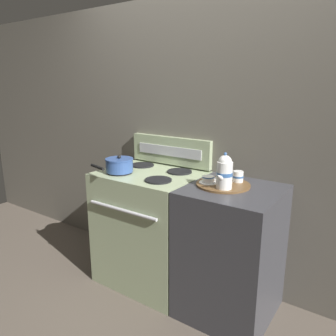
% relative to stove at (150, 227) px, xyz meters
% --- Properties ---
extents(ground_plane, '(6.00, 6.00, 0.00)m').
position_rel_stove_xyz_m(ground_plane, '(0.30, 0.00, -0.45)').
color(ground_plane, brown).
extents(wall_back, '(6.00, 0.05, 2.20)m').
position_rel_stove_xyz_m(wall_back, '(0.30, 0.33, 0.65)').
color(wall_back, '#666056').
rests_on(wall_back, ground).
extents(stove, '(0.75, 0.64, 0.91)m').
position_rel_stove_xyz_m(stove, '(0.00, 0.00, 0.00)').
color(stove, '#9EAD84').
rests_on(stove, ground).
extents(control_panel, '(0.74, 0.05, 0.23)m').
position_rel_stove_xyz_m(control_panel, '(-0.00, 0.28, 0.57)').
color(control_panel, '#9EAD84').
rests_on(control_panel, stove).
extents(side_counter, '(0.59, 0.61, 0.90)m').
position_rel_stove_xyz_m(side_counter, '(0.68, 0.00, -0.00)').
color(side_counter, '#38383D').
rests_on(side_counter, ground).
extents(saucepan, '(0.23, 0.31, 0.13)m').
position_rel_stove_xyz_m(saucepan, '(-0.18, -0.14, 0.51)').
color(saucepan, '#335193').
rests_on(saucepan, stove).
extents(serving_tray, '(0.36, 0.36, 0.01)m').
position_rel_stove_xyz_m(serving_tray, '(0.60, 0.02, 0.46)').
color(serving_tray, brown).
rests_on(serving_tray, side_counter).
extents(teapot, '(0.10, 0.16, 0.23)m').
position_rel_stove_xyz_m(teapot, '(0.65, -0.07, 0.57)').
color(teapot, white).
rests_on(teapot, serving_tray).
extents(teacup_left, '(0.12, 0.12, 0.05)m').
position_rel_stove_xyz_m(teacup_left, '(0.56, 0.10, 0.49)').
color(teacup_left, white).
rests_on(teacup_left, serving_tray).
extents(teacup_right, '(0.12, 0.12, 0.05)m').
position_rel_stove_xyz_m(teacup_right, '(0.51, -0.02, 0.49)').
color(teacup_right, white).
rests_on(teacup_right, serving_tray).
extents(creamer_jug, '(0.07, 0.07, 0.07)m').
position_rel_stove_xyz_m(creamer_jug, '(0.66, 0.12, 0.50)').
color(creamer_jug, white).
rests_on(creamer_jug, serving_tray).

